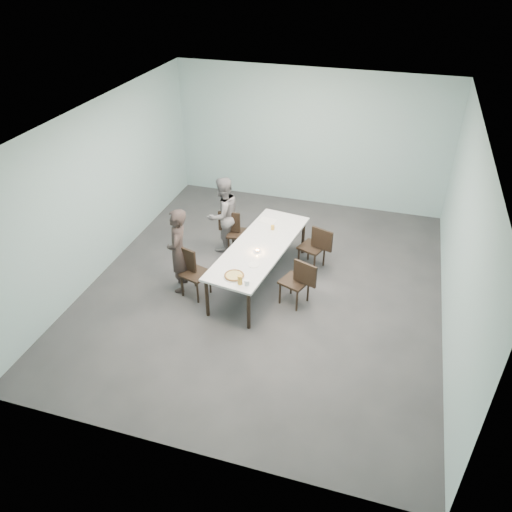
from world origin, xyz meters
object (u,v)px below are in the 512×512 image
(diner_near, at_px, (178,251))
(pizza, at_px, (234,276))
(beer_glass, at_px, (240,280))
(chair_near_right, at_px, (299,280))
(chair_far_right, at_px, (316,245))
(table, at_px, (260,248))
(chair_far_left, at_px, (235,230))
(tealight, at_px, (257,251))
(diner_far, at_px, (223,215))
(side_plate, at_px, (254,265))
(amber_tumbler, at_px, (273,228))
(water_tumbler, at_px, (247,283))
(chair_near_left, at_px, (191,269))

(diner_near, height_order, pizza, diner_near)
(diner_near, distance_m, beer_glass, 1.40)
(chair_near_right, distance_m, beer_glass, 1.10)
(chair_far_right, xyz_separation_m, beer_glass, (-0.84, -1.84, 0.32))
(table, bearing_deg, chair_far_left, 132.26)
(chair_far_right, xyz_separation_m, tealight, (-0.84, -0.91, 0.27))
(table, xyz_separation_m, diner_near, (-1.26, -0.58, 0.08))
(diner_far, relative_size, pizza, 4.43)
(side_plate, distance_m, amber_tumbler, 1.20)
(side_plate, height_order, water_tumbler, water_tumbler)
(pizza, bearing_deg, diner_near, 160.13)
(chair_near_left, distance_m, chair_far_right, 2.31)
(table, relative_size, tealight, 48.22)
(chair_far_left, bearing_deg, diner_far, 158.48)
(diner_near, bearing_deg, chair_far_left, 143.63)
(chair_near_left, height_order, diner_far, diner_far)
(chair_near_left, distance_m, amber_tumbler, 1.68)
(chair_near_left, height_order, chair_far_right, same)
(chair_far_left, relative_size, chair_far_right, 1.00)
(diner_near, bearing_deg, beer_glass, 51.23)
(chair_far_left, distance_m, beer_glass, 2.10)
(chair_near_right, bearing_deg, pizza, 51.49)
(pizza, xyz_separation_m, beer_glass, (0.15, -0.16, 0.06))
(pizza, relative_size, amber_tumbler, 4.25)
(chair_near_right, xyz_separation_m, beer_glass, (-0.78, -0.71, 0.32))
(diner_near, distance_m, tealight, 1.34)
(pizza, height_order, amber_tumbler, amber_tumbler)
(chair_near_right, bearing_deg, side_plate, 33.17)
(table, height_order, pizza, pizza)
(pizza, relative_size, water_tumbler, 3.78)
(chair_far_left, xyz_separation_m, chair_near_right, (1.52, -1.23, 0.00))
(diner_near, xyz_separation_m, tealight, (1.28, 0.37, 0.00))
(chair_far_left, bearing_deg, chair_far_right, -9.03)
(table, relative_size, diner_near, 1.76)
(side_plate, bearing_deg, water_tumbler, -83.66)
(side_plate, bearing_deg, diner_near, 179.18)
(side_plate, bearing_deg, diner_far, 125.74)
(chair_near_left, distance_m, diner_far, 1.55)
(beer_glass, bearing_deg, chair_far_right, 65.44)
(side_plate, bearing_deg, table, 97.20)
(chair_near_right, relative_size, amber_tumbler, 10.88)
(diner_near, relative_size, diner_far, 1.02)
(beer_glass, bearing_deg, diner_far, 116.53)
(diner_far, xyz_separation_m, water_tumbler, (1.12, -2.01, 0.04))
(side_plate, relative_size, water_tumbler, 2.00)
(chair_far_left, bearing_deg, tealight, -58.94)
(chair_near_left, bearing_deg, diner_far, 105.78)
(beer_glass, bearing_deg, side_plate, 84.75)
(water_tumbler, height_order, amber_tumbler, water_tumbler)
(diner_near, relative_size, beer_glass, 10.24)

